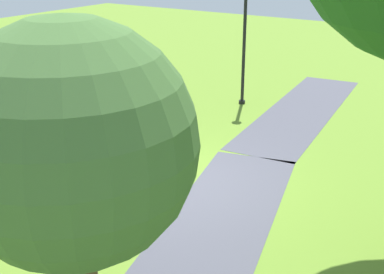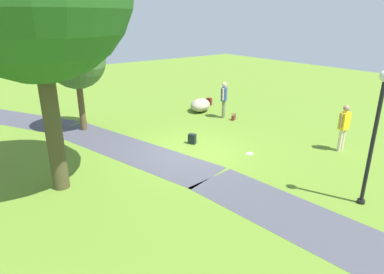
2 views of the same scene
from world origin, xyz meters
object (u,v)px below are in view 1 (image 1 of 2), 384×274
Objects in this scene: young_tree_near_path at (73,146)px; spare_backpack_on_lawn at (141,177)px; man_near_boulder at (119,75)px; lamp_post at (244,34)px; frisbee_on_grass at (161,144)px.

young_tree_near_path reaches higher than spare_backpack_on_lawn.
young_tree_near_path reaches higher than man_near_boulder.
young_tree_near_path is at bearing 39.31° from man_near_boulder.
spare_backpack_on_lawn is at bearing 8.43° from lamp_post.
lamp_post reaches higher than frisbee_on_grass.
man_near_boulder is 3.55m from frisbee_on_grass.
man_near_boulder is (-8.14, -6.67, -1.99)m from young_tree_near_path.
spare_backpack_on_lawn is at bearing 26.18° from frisbee_on_grass.
lamp_post is 4.68m from frisbee_on_grass.
man_near_boulder is at bearing -121.83° from frisbee_on_grass.
lamp_post is 3.99m from man_near_boulder.
lamp_post is at bearing -171.57° from spare_backpack_on_lawn.
young_tree_near_path is 1.19× the size of lamp_post.
lamp_post is 13.87× the size of frisbee_on_grass.
lamp_post is at bearing 128.08° from man_near_boulder.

